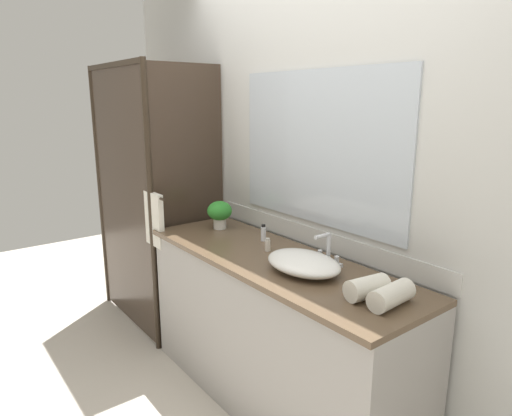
% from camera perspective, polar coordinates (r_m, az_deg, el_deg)
% --- Properties ---
extents(ground_plane, '(8.00, 8.00, 0.00)m').
position_cam_1_polar(ground_plane, '(2.91, 1.96, -23.21)').
color(ground_plane, beige).
extents(wall_back_with_mirror, '(4.40, 0.06, 2.60)m').
position_cam_1_polar(wall_back_with_mirror, '(2.60, 8.07, 3.74)').
color(wall_back_with_mirror, silver).
rests_on(wall_back_with_mirror, ground_plane).
extents(vanity_cabinet, '(1.80, 0.58, 0.90)m').
position_cam_1_polar(vanity_cabinet, '(2.67, 2.20, -15.35)').
color(vanity_cabinet, '#9E9993').
rests_on(vanity_cabinet, ground_plane).
extents(shower_enclosure, '(1.20, 0.59, 2.00)m').
position_cam_1_polar(shower_enclosure, '(3.41, -14.15, 1.02)').
color(shower_enclosure, '#2D2319').
rests_on(shower_enclosure, ground_plane).
extents(sink_basin, '(0.42, 0.30, 0.09)m').
position_cam_1_polar(sink_basin, '(2.28, 6.02, -6.92)').
color(sink_basin, white).
rests_on(sink_basin, vanity_cabinet).
extents(faucet, '(0.17, 0.12, 0.17)m').
position_cam_1_polar(faucet, '(2.39, 9.04, -5.79)').
color(faucet, silver).
rests_on(faucet, vanity_cabinet).
extents(potted_plant, '(0.17, 0.17, 0.19)m').
position_cam_1_polar(potted_plant, '(3.00, -4.63, -0.55)').
color(potted_plant, beige).
rests_on(potted_plant, vanity_cabinet).
extents(amenity_bottle_body_wash, '(0.03, 0.03, 0.10)m').
position_cam_1_polar(amenity_bottle_body_wash, '(2.74, 0.95, -3.20)').
color(amenity_bottle_body_wash, silver).
rests_on(amenity_bottle_body_wash, vanity_cabinet).
extents(amenity_bottle_conditioner, '(0.03, 0.03, 0.08)m').
position_cam_1_polar(amenity_bottle_conditioner, '(2.57, 1.49, -4.70)').
color(amenity_bottle_conditioner, silver).
rests_on(amenity_bottle_conditioner, vanity_cabinet).
extents(rolled_towel_near_edge, '(0.11, 0.23, 0.10)m').
position_cam_1_polar(rolled_towel_near_edge, '(1.99, 16.78, -10.56)').
color(rolled_towel_near_edge, silver).
rests_on(rolled_towel_near_edge, vanity_cabinet).
extents(rolled_towel_middle, '(0.13, 0.20, 0.10)m').
position_cam_1_polar(rolled_towel_middle, '(2.03, 13.91, -9.78)').
color(rolled_towel_middle, silver).
rests_on(rolled_towel_middle, vanity_cabinet).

